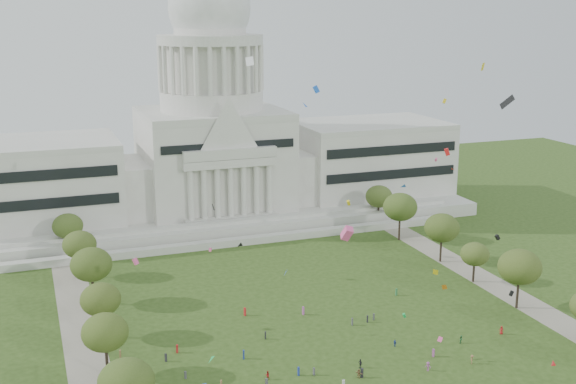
% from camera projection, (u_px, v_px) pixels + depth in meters
% --- Properties ---
extents(ground, '(400.00, 400.00, 0.00)m').
position_uv_depth(ground, '(374.00, 378.00, 130.05)').
color(ground, '#2D4516').
rests_on(ground, ground).
extents(capitol, '(160.00, 64.50, 91.30)m').
position_uv_depth(capitol, '(213.00, 148.00, 228.08)').
color(capitol, beige).
rests_on(capitol, ground).
extents(path_left, '(8.00, 160.00, 0.04)m').
position_uv_depth(path_left, '(85.00, 348.00, 141.29)').
color(path_left, gray).
rests_on(path_left, ground).
extents(path_right, '(8.00, 160.00, 0.04)m').
position_uv_depth(path_right, '(497.00, 286.00, 173.44)').
color(path_right, gray).
rests_on(path_right, ground).
extents(row_tree_l_1, '(8.86, 8.86, 12.59)m').
position_uv_depth(row_tree_l_1, '(126.00, 382.00, 110.42)').
color(row_tree_l_1, black).
rests_on(row_tree_l_1, ground).
extents(row_tree_l_2, '(8.42, 8.42, 11.97)m').
position_uv_depth(row_tree_l_2, '(105.00, 332.00, 128.66)').
color(row_tree_l_2, black).
rests_on(row_tree_l_2, ground).
extents(row_tree_r_2, '(9.55, 9.55, 13.58)m').
position_uv_depth(row_tree_r_2, '(520.00, 267.00, 158.38)').
color(row_tree_r_2, black).
rests_on(row_tree_r_2, ground).
extents(row_tree_l_3, '(8.12, 8.12, 11.55)m').
position_uv_depth(row_tree_l_3, '(100.00, 300.00, 144.18)').
color(row_tree_l_3, black).
rests_on(row_tree_l_3, ground).
extents(row_tree_r_3, '(7.01, 7.01, 9.98)m').
position_uv_depth(row_tree_r_3, '(475.00, 254.00, 174.61)').
color(row_tree_r_3, black).
rests_on(row_tree_r_3, ground).
extents(row_tree_l_4, '(9.29, 9.29, 13.21)m').
position_uv_depth(row_tree_l_4, '(91.00, 264.00, 160.74)').
color(row_tree_l_4, black).
rests_on(row_tree_l_4, ground).
extents(row_tree_r_4, '(9.19, 9.19, 13.06)m').
position_uv_depth(row_tree_r_4, '(442.00, 228.00, 188.36)').
color(row_tree_r_4, black).
rests_on(row_tree_r_4, ground).
extents(row_tree_l_5, '(8.33, 8.33, 11.85)m').
position_uv_depth(row_tree_l_5, '(79.00, 245.00, 177.53)').
color(row_tree_l_5, black).
rests_on(row_tree_l_5, ground).
extents(row_tree_r_5, '(9.82, 9.82, 13.96)m').
position_uv_depth(row_tree_r_5, '(400.00, 207.00, 206.13)').
color(row_tree_r_5, black).
rests_on(row_tree_r_5, ground).
extents(row_tree_l_6, '(8.19, 8.19, 11.64)m').
position_uv_depth(row_tree_l_6, '(68.00, 226.00, 193.51)').
color(row_tree_l_6, black).
rests_on(row_tree_l_6, ground).
extents(row_tree_r_6, '(8.42, 8.42, 11.97)m').
position_uv_depth(row_tree_r_6, '(379.00, 196.00, 223.63)').
color(row_tree_r_6, black).
rests_on(row_tree_r_6, ground).
extents(person_0, '(1.00, 1.01, 1.76)m').
position_uv_depth(person_0, '(501.00, 330.00, 147.41)').
color(person_0, '#B21E1E').
rests_on(person_0, ground).
extents(person_2, '(0.92, 0.91, 1.65)m').
position_uv_depth(person_2, '(461.00, 339.00, 143.37)').
color(person_2, '#33723F').
rests_on(person_2, ground).
extents(person_3, '(1.22, 1.26, 1.80)m').
position_uv_depth(person_3, '(428.00, 366.00, 132.26)').
color(person_3, '#994C8C').
rests_on(person_3, ground).
extents(person_4, '(0.85, 1.16, 1.77)m').
position_uv_depth(person_4, '(360.00, 363.00, 133.41)').
color(person_4, '#26262B').
rests_on(person_4, ground).
extents(person_5, '(1.33, 1.62, 1.65)m').
position_uv_depth(person_5, '(359.00, 374.00, 129.76)').
color(person_5, olive).
rests_on(person_5, ground).
extents(person_8, '(0.89, 0.69, 1.62)m').
position_uv_depth(person_8, '(268.00, 375.00, 129.29)').
color(person_8, '#B21E1E').
rests_on(person_8, ground).
extents(person_9, '(1.19, 1.27, 1.79)m').
position_uv_depth(person_9, '(472.00, 359.00, 134.93)').
color(person_9, olive).
rests_on(person_9, ground).
extents(person_10, '(0.77, 0.97, 1.45)m').
position_uv_depth(person_10, '(395.00, 343.00, 141.97)').
color(person_10, navy).
rests_on(person_10, ground).
extents(distant_crowd, '(64.98, 36.35, 1.93)m').
position_uv_depth(distant_crowd, '(271.00, 352.00, 138.09)').
color(distant_crowd, silver).
rests_on(distant_crowd, ground).
extents(kite_swarm, '(80.73, 95.00, 53.22)m').
position_uv_depth(kite_swarm, '(374.00, 221.00, 125.64)').
color(kite_swarm, '#E54C8C').
rests_on(kite_swarm, ground).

